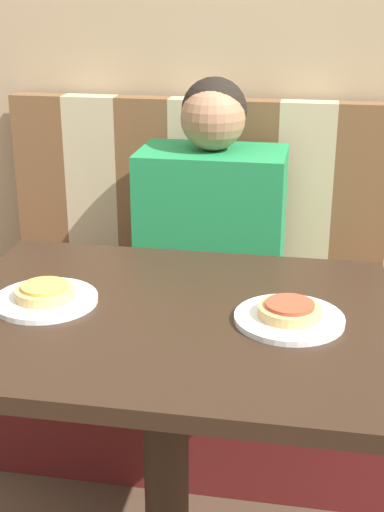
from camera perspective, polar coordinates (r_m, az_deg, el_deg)
name	(u,v)px	position (r m, az deg, el deg)	size (l,w,h in m)	color
wall_back	(230,17)	(2.28, 3.04, 18.54)	(7.00, 0.05, 2.60)	tan
booth_seat	(210,377)	(2.27, 1.47, -9.64)	(1.36, 0.54, 0.48)	#5B1919
booth_backrest	(223,193)	(2.27, 2.49, 5.04)	(1.36, 0.07, 0.59)	brown
dining_table	(165,359)	(1.51, -2.20, -8.24)	(0.92, 0.72, 0.77)	black
person	(212,211)	(2.05, 1.62, 3.61)	(0.41, 0.26, 0.68)	#1E8447
plate_left	(45,300)	(1.53, -11.67, -3.50)	(0.22, 0.22, 0.01)	white
plate_right	(289,319)	(1.43, 7.77, -5.04)	(0.22, 0.22, 0.01)	white
pizza_left	(44,292)	(1.52, -11.72, -2.85)	(0.12, 0.12, 0.03)	tan
pizza_right	(290,311)	(1.42, 7.81, -4.35)	(0.12, 0.12, 0.03)	tan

